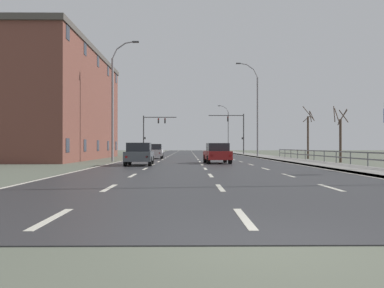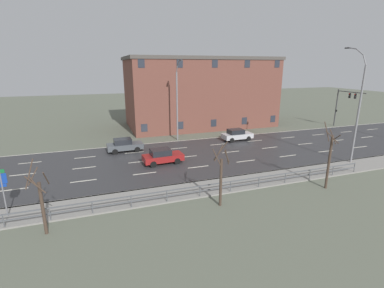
{
  "view_description": "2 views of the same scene",
  "coord_description": "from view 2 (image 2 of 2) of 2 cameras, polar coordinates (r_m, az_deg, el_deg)",
  "views": [
    {
      "loc": [
        -1.03,
        -5.39,
        1.34
      ],
      "look_at": [
        -0.37,
        55.32,
        1.67
      ],
      "focal_mm": 37.97,
      "sensor_mm": 36.0,
      "label": 1
    },
    {
      "loc": [
        28.18,
        19.7,
        9.77
      ],
      "look_at": [
        0.0,
        29.56,
        1.44
      ],
      "focal_mm": 26.13,
      "sensor_mm": 36.0,
      "label": 2
    }
  ],
  "objects": [
    {
      "name": "brick_building",
      "position": [
        47.78,
        1.64,
        10.6
      ],
      "size": [
        12.15,
        24.14,
        11.22
      ],
      "color": "brown",
      "rests_on": "ground"
    },
    {
      "name": "bare_tree_far",
      "position": [
        25.12,
        26.21,
        -2.8
      ],
      "size": [
        1.38,
        1.22,
        5.54
      ],
      "color": "#423328",
      "rests_on": "ground"
    },
    {
      "name": "ground_plane",
      "position": [
        41.13,
        25.04,
        0.27
      ],
      "size": [
        160.0,
        160.0,
        0.12
      ],
      "color": "#5B6051"
    },
    {
      "name": "bare_tree_mid",
      "position": [
        20.0,
        5.94,
        -6.79
      ],
      "size": [
        1.19,
        1.19,
        4.71
      ],
      "color": "#423328",
      "rests_on": "ground"
    },
    {
      "name": "bare_tree_near",
      "position": [
        18.89,
        -28.39,
        -10.53
      ],
      "size": [
        1.25,
        1.17,
        4.62
      ],
      "color": "#423328",
      "rests_on": "ground"
    },
    {
      "name": "car_near_right",
      "position": [
        38.39,
        9.14,
        1.89
      ],
      "size": [
        1.93,
        4.15,
        1.57
      ],
      "rotation": [
        0.0,
        0.0,
        0.03
      ],
      "color": "#B7B7BC",
      "rests_on": "ground"
    },
    {
      "name": "guardrail",
      "position": [
        20.93,
        -5.13,
        -10.13
      ],
      "size": [
        0.07,
        36.52,
        1.0
      ],
      "color": "#515459",
      "rests_on": "ground"
    },
    {
      "name": "street_lamp_midground",
      "position": [
        32.58,
        30.7,
        6.21
      ],
      "size": [
        2.76,
        0.24,
        11.65
      ],
      "color": "slate",
      "rests_on": "ground"
    },
    {
      "name": "street_lamp_left_bank",
      "position": [
        37.4,
        -3.01,
        8.53
      ],
      "size": [
        2.4,
        0.24,
        10.58
      ],
      "color": "slate",
      "rests_on": "ground"
    },
    {
      "name": "car_far_left",
      "position": [
        29.04,
        -6.05,
        -2.47
      ],
      "size": [
        2.02,
        4.2,
        1.57
      ],
      "rotation": [
        0.0,
        0.0,
        0.06
      ],
      "color": "maroon",
      "rests_on": "ground"
    },
    {
      "name": "highway_sign",
      "position": [
        22.05,
        -34.23,
        -7.3
      ],
      "size": [
        0.09,
        0.68,
        3.45
      ],
      "color": "slate",
      "rests_on": "ground"
    },
    {
      "name": "car_mid_centre",
      "position": [
        33.88,
        -13.61,
        -0.2
      ],
      "size": [
        1.94,
        4.15,
        1.57
      ],
      "rotation": [
        0.0,
        0.0,
        0.03
      ],
      "color": "#474C51",
      "rests_on": "ground"
    },
    {
      "name": "traffic_signal_left",
      "position": [
        52.0,
        28.49,
        7.59
      ],
      "size": [
        5.22,
        0.36,
        6.11
      ],
      "color": "#38383A",
      "rests_on": "ground"
    }
  ]
}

